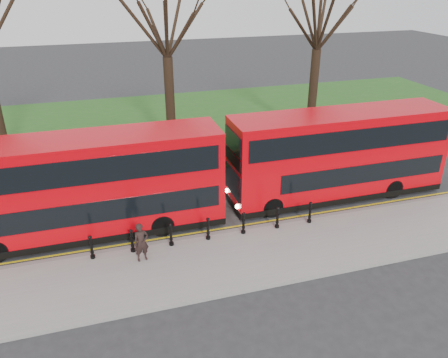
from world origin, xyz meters
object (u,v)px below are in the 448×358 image
object	(u,v)px
bollard_row	(208,229)
bus_rear	(338,155)
pedestrian	(141,242)
bus_lead	(92,187)

from	to	relation	value
bollard_row	bus_rear	world-z (taller)	bus_rear
bollard_row	pedestrian	bearing A→B (deg)	-166.55
bollard_row	pedestrian	world-z (taller)	pedestrian
bus_rear	bollard_row	bearing A→B (deg)	-162.50
bollard_row	bus_rear	bearing A→B (deg)	17.50
bus_rear	pedestrian	distance (m)	10.85
bollard_row	bus_rear	xyz separation A→B (m)	(7.43, 2.34, 1.60)
pedestrian	bus_rear	bearing A→B (deg)	6.31
bus_lead	pedestrian	size ratio (longest dim) A/B	6.91
bollard_row	bus_lead	world-z (taller)	bus_lead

